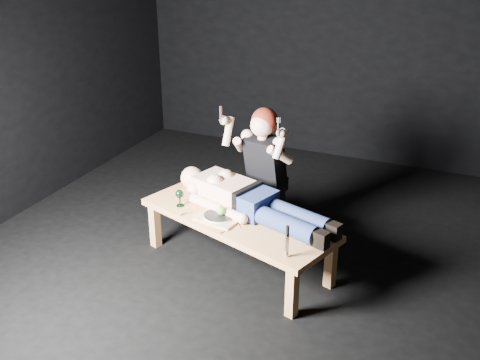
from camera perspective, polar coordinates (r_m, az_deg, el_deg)
The scene contains 13 objects.
ground at distance 4.90m, azimuth 2.69°, elevation -7.55°, with size 5.00×5.00×0.00m, color black.
back_wall at distance 6.66m, azimuth 11.04°, elevation 14.49°, with size 5.00×5.00×0.00m, color black.
table at distance 4.66m, azimuth -0.25°, elevation -6.12°, with size 1.64×0.62×0.45m, color tan.
lying_man at distance 4.55m, azimuth 1.27°, elevation -1.88°, with size 1.60×0.49×0.26m, color beige, non-canonical shape.
kneeling_woman at distance 4.93m, azimuth 2.97°, elevation 0.89°, with size 0.67×0.75×1.26m, color black, non-canonical shape.
serving_tray at distance 4.51m, azimuth -2.19°, elevation -3.83°, with size 0.34×0.25×0.02m, color tan.
plate at distance 4.50m, azimuth -2.19°, elevation -3.62°, with size 0.23×0.23×0.02m, color white.
apple at distance 4.48m, azimuth -1.90°, elevation -3.10°, with size 0.07×0.07×0.07m, color #5EAD2C.
goblet at distance 4.71m, azimuth -6.06°, elevation -1.81°, with size 0.07×0.07×0.15m, color black, non-canonical shape.
fork_flat at distance 4.63m, azimuth -5.12°, elevation -3.26°, with size 0.02×0.17×0.01m, color #B2B2B7.
knife_flat at distance 4.37m, azimuth -1.35°, elevation -4.93°, with size 0.02×0.17×0.01m, color #B2B2B7.
spoon_flat at distance 4.45m, azimuth -0.29°, elevation -4.31°, with size 0.02×0.17×0.01m, color #B2B2B7.
carving_knife at distance 3.98m, azimuth 4.74°, elevation -6.16°, with size 0.03×0.04×0.25m, color #B2B2B7, non-canonical shape.
Camera 1 is at (1.46, -3.90, 2.59)m, focal length 42.59 mm.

